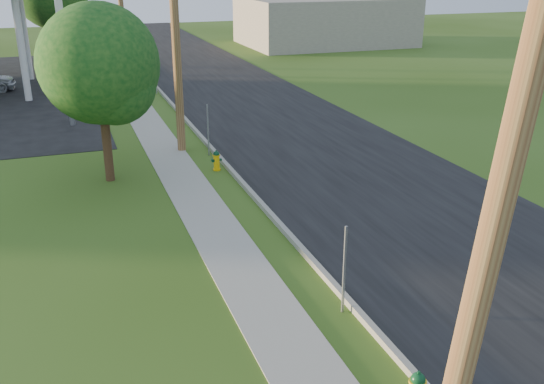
% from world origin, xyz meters
% --- Properties ---
extents(road, '(8.00, 120.00, 0.02)m').
position_xyz_m(road, '(4.50, 10.00, 0.01)').
color(road, black).
rests_on(road, ground).
extents(curb, '(0.15, 120.00, 0.15)m').
position_xyz_m(curb, '(0.50, 10.00, 0.07)').
color(curb, gray).
rests_on(curb, ground).
extents(sidewalk, '(1.50, 120.00, 0.03)m').
position_xyz_m(sidewalk, '(-1.25, 10.00, 0.01)').
color(sidewalk, '#9A978C').
rests_on(sidewalk, ground).
extents(utility_pole_near, '(1.40, 0.32, 9.48)m').
position_xyz_m(utility_pole_near, '(-0.60, -1.00, 4.80)').
color(utility_pole_near, brown).
rests_on(utility_pole_near, ground).
extents(utility_pole_mid, '(1.40, 0.32, 9.80)m').
position_xyz_m(utility_pole_mid, '(-0.60, 17.00, 4.95)').
color(utility_pole_mid, brown).
rests_on(utility_pole_mid, ground).
extents(sign_post_near, '(0.05, 0.04, 2.00)m').
position_xyz_m(sign_post_near, '(0.25, 4.20, 1.00)').
color(sign_post_near, gray).
rests_on(sign_post_near, ground).
extents(sign_post_mid, '(0.05, 0.04, 2.00)m').
position_xyz_m(sign_post_mid, '(0.25, 16.00, 1.00)').
color(sign_post_mid, gray).
rests_on(sign_post_mid, ground).
extents(sign_post_far, '(0.05, 0.04, 2.00)m').
position_xyz_m(sign_post_far, '(0.25, 28.20, 1.00)').
color(sign_post_far, gray).
rests_on(sign_post_far, ground).
extents(price_pylon, '(0.34, 2.04, 6.85)m').
position_xyz_m(price_pylon, '(-4.50, 22.50, 5.43)').
color(price_pylon, gray).
rests_on(price_pylon, ground).
extents(distant_building, '(14.00, 10.00, 4.00)m').
position_xyz_m(distant_building, '(18.00, 45.00, 2.00)').
color(distant_building, gray).
rests_on(distant_building, ground).
extents(tree_verge, '(3.88, 3.88, 5.87)m').
position_xyz_m(tree_verge, '(-3.51, 14.30, 3.78)').
color(tree_verge, '#3D2716').
rests_on(tree_verge, ground).
extents(hydrant_mid, '(0.38, 0.34, 0.74)m').
position_xyz_m(hydrant_mid, '(0.09, 14.19, 0.36)').
color(hydrant_mid, '#E9B20A').
rests_on(hydrant_mid, ground).
extents(hydrant_far, '(0.42, 0.38, 0.82)m').
position_xyz_m(hydrant_far, '(0.18, 29.30, 0.40)').
color(hydrant_far, '#E3C404').
rests_on(hydrant_far, ground).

